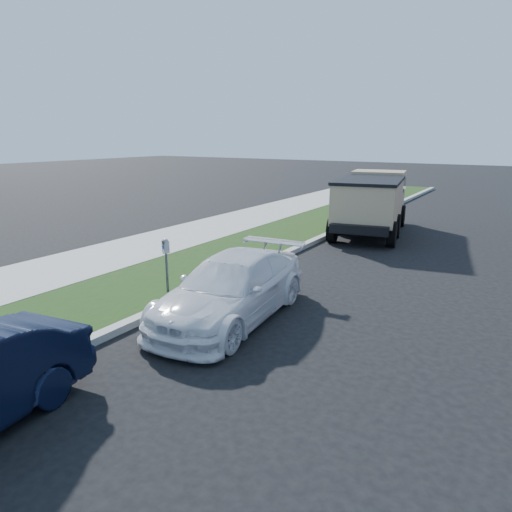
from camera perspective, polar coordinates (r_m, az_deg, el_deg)
The scene contains 5 objects.
ground at distance 9.53m, azimuth 4.01°, elevation -8.28°, with size 120.00×120.00×0.00m, color black.
streetside at distance 14.20m, azimuth -12.22°, elevation -0.50°, with size 6.12×50.00×0.15m.
parking_meter at distance 10.83m, azimuth -11.19°, elevation 0.30°, with size 0.21×0.18×1.31m.
white_wagon at distance 9.53m, azimuth -2.98°, elevation -4.01°, with size 1.85×4.54×1.32m, color white.
dump_truck at distance 18.68m, azimuth 14.30°, elevation 6.83°, with size 3.23×6.15×2.29m.
Camera 1 is at (4.07, -7.77, 3.72)m, focal length 32.00 mm.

